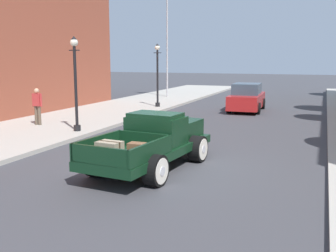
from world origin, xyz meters
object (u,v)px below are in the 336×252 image
Objects in this scene: car_background_red at (247,98)px; flagpole at (170,23)px; street_lamp_near at (75,77)px; pedestrian_sidewalk_left at (37,104)px; hotrod_truck_dark_green at (155,141)px; street_lamp_far at (157,70)px.

flagpole reaches higher than car_background_red.
flagpole is at bearing 96.39° from street_lamp_near.
car_background_red is 12.14m from pedestrian_sidewalk_left.
hotrod_truck_dark_green is 13.61m from street_lamp_far.
hotrod_truck_dark_green is 1.31× the size of street_lamp_far.
car_background_red is at bearing 10.67° from street_lamp_far.
hotrod_truck_dark_green is 1.16× the size of car_background_red.
street_lamp_near reaches higher than hotrod_truck_dark_green.
pedestrian_sidewalk_left is (-7.71, -9.38, 0.32)m from car_background_red.
pedestrian_sidewalk_left is 0.43× the size of street_lamp_near.
pedestrian_sidewalk_left is 15.41m from flagpole.
hotrod_truck_dark_green is at bearing -28.96° from pedestrian_sidewalk_left.
street_lamp_far is (2.37, 8.37, 1.30)m from pedestrian_sidewalk_left.
hotrod_truck_dark_green is 0.55× the size of flagpole.
flagpole is (-6.68, 18.80, 5.02)m from hotrod_truck_dark_green.
pedestrian_sidewalk_left is at bearing -105.79° from street_lamp_far.
hotrod_truck_dark_green is at bearing -67.80° from street_lamp_far.
flagpole is at bearing 109.56° from hotrod_truck_dark_green.
car_background_red is at bearing 89.02° from hotrod_truck_dark_green.
flagpole is (0.80, 14.66, 4.68)m from pedestrian_sidewalk_left.
street_lamp_near reaches higher than pedestrian_sidewalk_left.
car_background_red is 2.64× the size of pedestrian_sidewalk_left.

